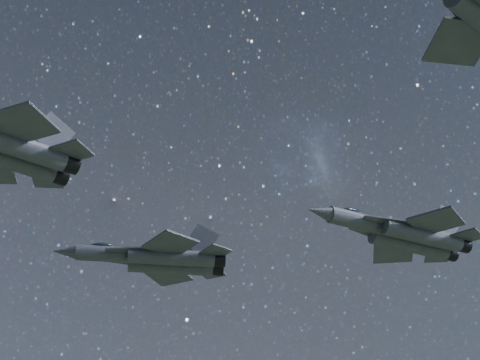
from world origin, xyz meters
name	(u,v)px	position (x,y,z in m)	size (l,w,h in m)	color
jet_left	(157,259)	(-4.60, 18.78, 145.51)	(18.15, 12.24, 4.57)	#32353E
jet_slot	(403,234)	(15.74, 5.02, 145.87)	(18.06, 12.85, 4.60)	#32353E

